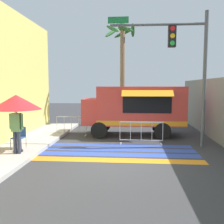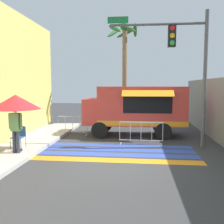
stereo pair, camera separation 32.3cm
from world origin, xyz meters
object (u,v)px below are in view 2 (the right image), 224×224
at_px(food_truck, 134,107).
at_px(patio_umbrella, 16,102).
at_px(barricade_front, 141,133).
at_px(palm_tree, 124,54).
at_px(traffic_signal_pole, 185,57).
at_px(barricade_side, 73,126).
at_px(vendor_person, 16,126).
at_px(folding_chair, 19,135).

xyz_separation_m(food_truck, patio_umbrella, (-4.44, -4.37, 0.51)).
bearing_deg(barricade_front, palm_tree, 101.08).
relative_size(traffic_signal_pole, barricade_side, 3.54).
height_order(food_truck, traffic_signal_pole, traffic_signal_pole).
bearing_deg(traffic_signal_pole, barricade_front, 171.67).
xyz_separation_m(vendor_person, palm_tree, (3.58, 8.36, 3.65)).
height_order(vendor_person, barricade_front, vendor_person).
height_order(patio_umbrella, palm_tree, palm_tree).
relative_size(vendor_person, barricade_front, 0.90).
bearing_deg(barricade_front, food_truck, 100.12).
bearing_deg(folding_chair, palm_tree, 56.57).
distance_m(barricade_front, barricade_side, 4.10).
bearing_deg(patio_umbrella, food_truck, 44.50).
xyz_separation_m(traffic_signal_pole, patio_umbrella, (-6.66, -2.01, -1.86)).
bearing_deg(barricade_front, folding_chair, -161.02).
distance_m(food_truck, barricade_front, 2.36).
bearing_deg(folding_chair, food_truck, 33.18).
height_order(patio_umbrella, folding_chair, patio_umbrella).
xyz_separation_m(food_truck, barricade_side, (-3.33, -0.31, -1.05)).
relative_size(folding_chair, barricade_side, 0.52).
relative_size(patio_umbrella, barricade_side, 1.33).
relative_size(folding_chair, vendor_person, 0.48).
bearing_deg(food_truck, barricade_side, -174.65).
relative_size(traffic_signal_pole, palm_tree, 0.84).
bearing_deg(traffic_signal_pole, patio_umbrella, -163.18).
bearing_deg(food_truck, folding_chair, -140.63).
bearing_deg(patio_umbrella, palm_tree, 65.53).
bearing_deg(palm_tree, traffic_signal_pole, -63.86).
height_order(traffic_signal_pole, folding_chair, traffic_signal_pole).
relative_size(food_truck, palm_tree, 0.77).
bearing_deg(patio_umbrella, barricade_front, 25.37).
bearing_deg(food_truck, traffic_signal_pole, -46.73).
relative_size(food_truck, traffic_signal_pole, 0.91).
distance_m(food_truck, traffic_signal_pole, 4.01).
height_order(food_truck, palm_tree, palm_tree).
distance_m(patio_umbrella, vendor_person, 0.93).
distance_m(traffic_signal_pole, vendor_person, 7.46).
height_order(food_truck, vendor_person, food_truck).
distance_m(folding_chair, palm_tree, 9.43).
xyz_separation_m(vendor_person, barricade_side, (1.01, 4.33, -0.68)).
bearing_deg(traffic_signal_pole, vendor_person, -160.77).
relative_size(traffic_signal_pole, folding_chair, 6.78).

